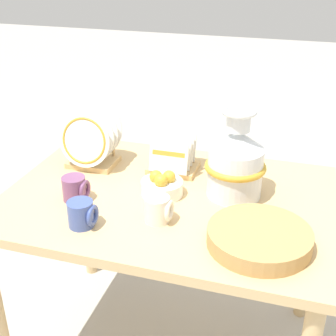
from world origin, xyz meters
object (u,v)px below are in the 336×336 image
(dish_rack_round_plates, at_px, (91,143))
(ceramic_vase, at_px, (236,161))
(dish_rack_square_plates, at_px, (173,157))
(wicker_charger_stack, at_px, (259,238))
(fruit_bowl, at_px, (162,186))
(mug_plum_glaze, at_px, (75,189))
(mug_cobalt_glaze, at_px, (82,214))
(mug_cream_glaze, at_px, (158,209))

(dish_rack_round_plates, bearing_deg, ceramic_vase, -6.89)
(ceramic_vase, xyz_separation_m, dish_rack_square_plates, (-0.26, 0.13, -0.08))
(dish_rack_round_plates, bearing_deg, dish_rack_square_plates, 9.28)
(dish_rack_round_plates, relative_size, wicker_charger_stack, 0.74)
(dish_rack_round_plates, xyz_separation_m, fruit_bowl, (0.35, -0.15, -0.06))
(dish_rack_square_plates, bearing_deg, mug_plum_glaze, -129.22)
(mug_plum_glaze, height_order, fruit_bowl, fruit_bowl)
(mug_cobalt_glaze, bearing_deg, dish_rack_round_plates, 111.35)
(dish_rack_square_plates, bearing_deg, dish_rack_round_plates, -170.72)
(dish_rack_square_plates, xyz_separation_m, wicker_charger_stack, (0.39, -0.41, -0.03))
(ceramic_vase, height_order, dish_rack_round_plates, ceramic_vase)
(ceramic_vase, relative_size, mug_cream_glaze, 3.57)
(dish_rack_square_plates, bearing_deg, mug_cobalt_glaze, -109.49)
(ceramic_vase, xyz_separation_m, mug_cobalt_glaze, (-0.43, -0.35, -0.09))
(wicker_charger_stack, height_order, fruit_bowl, fruit_bowl)
(dish_rack_square_plates, relative_size, mug_plum_glaze, 2.06)
(dish_rack_square_plates, distance_m, wicker_charger_stack, 0.57)
(ceramic_vase, relative_size, mug_plum_glaze, 3.57)
(dish_rack_square_plates, height_order, mug_plum_glaze, dish_rack_square_plates)
(mug_cream_glaze, bearing_deg, dish_rack_round_plates, 140.65)
(dish_rack_round_plates, bearing_deg, fruit_bowl, -23.30)
(dish_rack_round_plates, bearing_deg, mug_plum_glaze, -76.58)
(mug_cobalt_glaze, bearing_deg, dish_rack_square_plates, 70.51)
(mug_plum_glaze, bearing_deg, mug_cream_glaze, -8.28)
(dish_rack_square_plates, bearing_deg, ceramic_vase, -25.42)
(ceramic_vase, bearing_deg, mug_plum_glaze, -159.39)
(dish_rack_round_plates, height_order, wicker_charger_stack, dish_rack_round_plates)
(wicker_charger_stack, bearing_deg, dish_rack_square_plates, 133.52)
(mug_plum_glaze, bearing_deg, ceramic_vase, 20.61)
(ceramic_vase, bearing_deg, dish_rack_round_plates, 173.11)
(ceramic_vase, xyz_separation_m, fruit_bowl, (-0.25, -0.08, -0.10))
(ceramic_vase, bearing_deg, wicker_charger_stack, -66.07)
(mug_cream_glaze, xyz_separation_m, fruit_bowl, (-0.04, 0.17, -0.01))
(mug_cream_glaze, bearing_deg, ceramic_vase, 50.03)
(mug_plum_glaze, bearing_deg, dish_rack_square_plates, 50.78)
(mug_cobalt_glaze, bearing_deg, fruit_bowl, 55.67)
(dish_rack_round_plates, xyz_separation_m, wicker_charger_stack, (0.72, -0.36, -0.07))
(mug_cream_glaze, relative_size, mug_cobalt_glaze, 1.00)
(wicker_charger_stack, distance_m, mug_cobalt_glaze, 0.56)
(wicker_charger_stack, bearing_deg, mug_plum_glaze, 172.39)
(wicker_charger_stack, bearing_deg, dish_rack_round_plates, 153.57)
(mug_cobalt_glaze, height_order, fruit_bowl, fruit_bowl)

